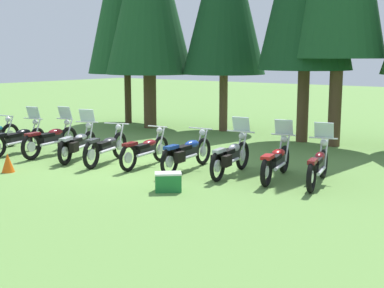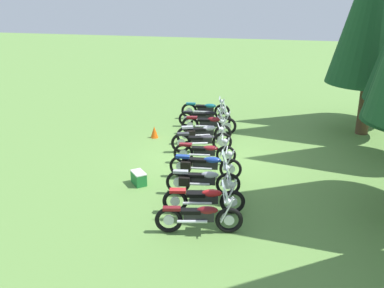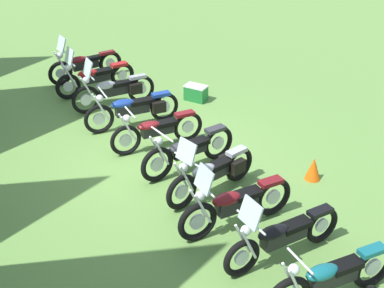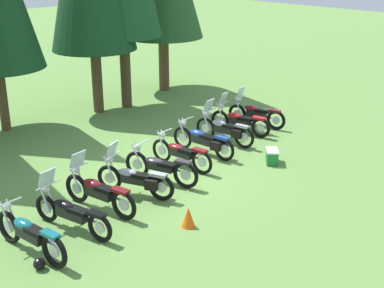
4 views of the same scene
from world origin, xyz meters
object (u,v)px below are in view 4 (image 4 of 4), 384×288
at_px(motorcycle_5, 181,153).
at_px(motorcycle_8, 239,120).
at_px(traffic_cone, 188,217).
at_px(dropped_helmet, 39,264).
at_px(motorcycle_2, 98,192).
at_px(motorcycle_7, 225,129).
at_px(picnic_cooler, 272,156).
at_px(motorcycle_9, 255,114).
at_px(motorcycle_6, 204,140).
at_px(motorcycle_3, 136,179).
at_px(motorcycle_1, 71,212).
at_px(motorcycle_4, 160,167).
at_px(motorcycle_0, 30,234).

xyz_separation_m(motorcycle_5, motorcycle_8, (3.46, 0.73, 0.01)).
xyz_separation_m(traffic_cone, dropped_helmet, (-3.30, 0.87, -0.12)).
height_order(motorcycle_2, motorcycle_7, motorcycle_2).
xyz_separation_m(motorcycle_7, picnic_cooler, (-0.25, -2.08, -0.27)).
bearing_deg(motorcycle_9, motorcycle_8, 82.49).
bearing_deg(motorcycle_2, motorcycle_6, -90.24).
relative_size(motorcycle_5, dropped_helmet, 8.89).
xyz_separation_m(motorcycle_5, picnic_cooler, (2.13, -1.66, -0.24)).
height_order(motorcycle_3, dropped_helmet, motorcycle_3).
distance_m(motorcycle_1, motorcycle_7, 6.77).
relative_size(motorcycle_8, picnic_cooler, 3.43).
height_order(motorcycle_5, traffic_cone, motorcycle_5).
bearing_deg(picnic_cooler, motorcycle_4, 158.03).
distance_m(motorcycle_4, dropped_helmet, 4.69).
xyz_separation_m(motorcycle_9, picnic_cooler, (-2.33, -2.49, -0.25)).
height_order(motorcycle_1, motorcycle_3, motorcycle_3).
distance_m(motorcycle_4, picnic_cooler, 3.49).
distance_m(motorcycle_4, motorcycle_8, 4.69).
bearing_deg(motorcycle_8, picnic_cooler, 138.54).
bearing_deg(motorcycle_4, motorcycle_7, -94.01).
distance_m(motorcycle_4, motorcycle_7, 3.57).
height_order(motorcycle_0, motorcycle_6, motorcycle_0).
distance_m(motorcycle_7, picnic_cooler, 2.11).
relative_size(motorcycle_8, traffic_cone, 4.63).
height_order(motorcycle_2, motorcycle_8, motorcycle_2).
distance_m(traffic_cone, dropped_helmet, 3.41).
relative_size(motorcycle_4, motorcycle_7, 1.01).
height_order(motorcycle_8, picnic_cooler, motorcycle_8).
relative_size(motorcycle_4, dropped_helmet, 9.04).
height_order(motorcycle_1, motorcycle_7, motorcycle_7).
height_order(motorcycle_3, traffic_cone, motorcycle_3).
bearing_deg(motorcycle_3, traffic_cone, 152.61).
distance_m(motorcycle_6, dropped_helmet, 7.05).
relative_size(motorcycle_1, motorcycle_2, 1.00).
bearing_deg(motorcycle_2, picnic_cooler, -111.67).
bearing_deg(motorcycle_3, motorcycle_8, -99.63).
relative_size(motorcycle_3, traffic_cone, 4.35).
relative_size(motorcycle_0, picnic_cooler, 3.54).
xyz_separation_m(motorcycle_2, motorcycle_6, (4.42, 0.72, -0.02)).
distance_m(motorcycle_8, traffic_cone, 6.65).
relative_size(motorcycle_2, traffic_cone, 4.80).
bearing_deg(motorcycle_5, motorcycle_9, -86.38).
xyz_separation_m(motorcycle_1, motorcycle_4, (3.16, 0.53, -0.01)).
bearing_deg(motorcycle_7, motorcycle_4, 93.96).
distance_m(motorcycle_8, picnic_cooler, 2.75).
height_order(motorcycle_4, dropped_helmet, motorcycle_4).
relative_size(motorcycle_0, motorcycle_2, 1.00).
relative_size(motorcycle_2, motorcycle_3, 1.10).
bearing_deg(motorcycle_8, motorcycle_2, 88.08).
bearing_deg(motorcycle_1, traffic_cone, -142.74).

